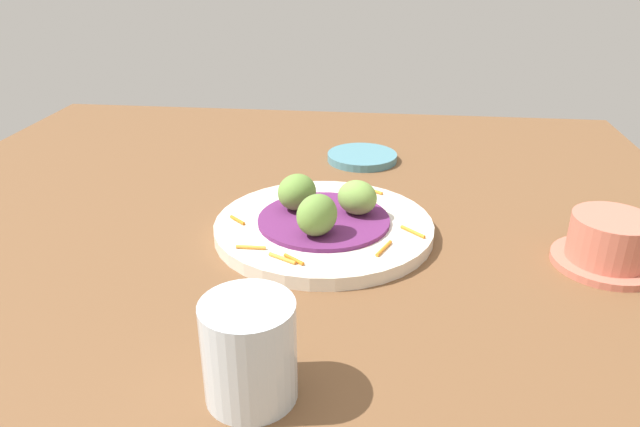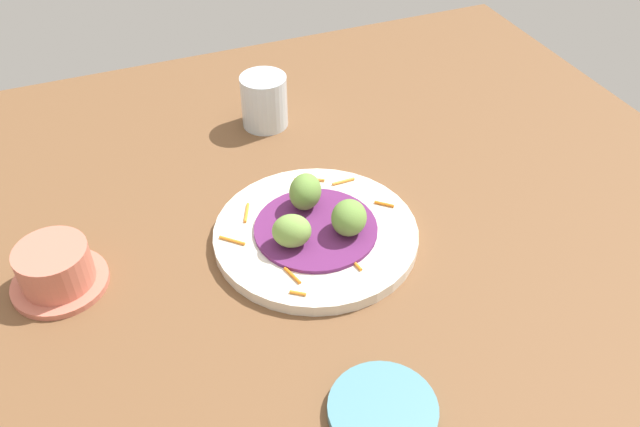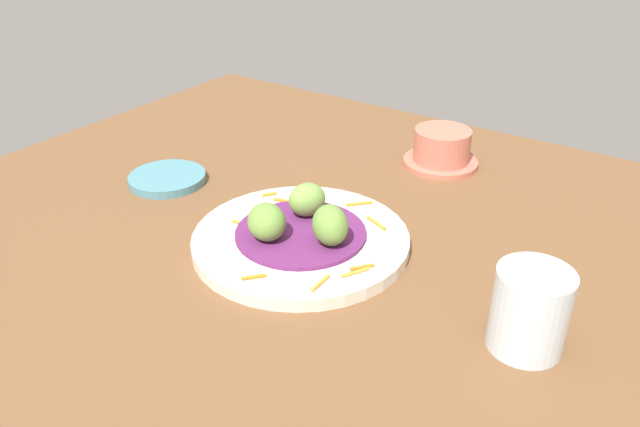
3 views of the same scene
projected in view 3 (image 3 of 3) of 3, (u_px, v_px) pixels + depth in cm
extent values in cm
cube|color=brown|center=(274.00, 274.00, 72.83)|extent=(110.00, 110.00, 2.00)
cylinder|color=silver|center=(302.00, 241.00, 75.81)|extent=(26.15, 26.15, 1.58)
cylinder|color=#60235B|center=(302.00, 233.00, 75.30)|extent=(15.75, 15.75, 0.52)
cylinder|color=orange|center=(269.00, 194.00, 84.39)|extent=(1.46, 1.80, 0.40)
cylinder|color=orange|center=(362.00, 267.00, 69.06)|extent=(2.00, 2.45, 0.40)
cylinder|color=orange|center=(254.00, 277.00, 67.40)|extent=(2.07, 2.25, 0.40)
cylinder|color=orange|center=(376.00, 223.00, 77.54)|extent=(3.46, 1.79, 0.40)
cylinder|color=orange|center=(320.00, 283.00, 66.43)|extent=(0.44, 3.28, 0.40)
cylinder|color=orange|center=(238.00, 222.00, 77.74)|extent=(1.87, 0.69, 0.40)
cylinder|color=orange|center=(359.00, 203.00, 82.05)|extent=(2.71, 2.83, 0.40)
cylinder|color=orange|center=(285.00, 201.00, 82.69)|extent=(3.06, 1.22, 0.40)
cylinder|color=orange|center=(356.00, 272.00, 68.19)|extent=(2.00, 3.21, 0.40)
ellipsoid|color=#759E47|center=(307.00, 200.00, 77.86)|extent=(5.45, 5.89, 4.16)
ellipsoid|color=olive|center=(267.00, 222.00, 72.71)|extent=(6.59, 6.44, 4.43)
ellipsoid|color=olive|center=(330.00, 225.00, 71.71)|extent=(6.41, 6.30, 4.78)
cylinder|color=teal|center=(167.00, 178.00, 91.27)|extent=(11.06, 11.06, 1.20)
cylinder|color=#C66B56|center=(440.00, 162.00, 96.74)|extent=(11.39, 11.39, 0.80)
cylinder|color=#C66B56|center=(442.00, 145.00, 95.36)|extent=(8.53, 8.53, 4.90)
cylinder|color=silver|center=(530.00, 310.00, 58.51)|extent=(7.21, 7.21, 8.33)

